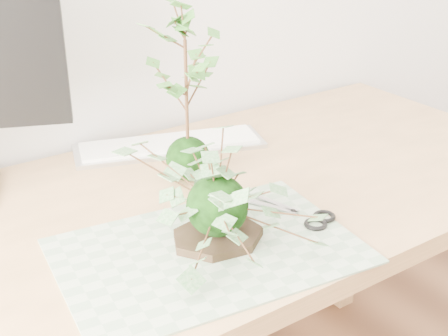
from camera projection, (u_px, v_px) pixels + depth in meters
The scene contains 7 objects.
desk at pixel (195, 239), 1.23m from camera, with size 1.60×0.70×0.74m.
cutting_mat at pixel (209, 251), 1.03m from camera, with size 0.49×0.32×0.00m, color gray.
stone_dish at pixel (217, 237), 1.05m from camera, with size 0.16×0.16×0.01m, color black.
ivy_kokedama at pixel (217, 179), 1.00m from camera, with size 0.34×0.34×0.21m.
maple_kokedama at pixel (185, 52), 1.16m from camera, with size 0.27×0.27×0.38m.
keyboard at pixel (170, 145), 1.41m from camera, with size 0.45×0.25×0.02m.
scissors at pixel (306, 218), 1.11m from camera, with size 0.09×0.17×0.01m.
Camera 1 is at (-0.55, 0.33, 1.30)m, focal length 50.00 mm.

